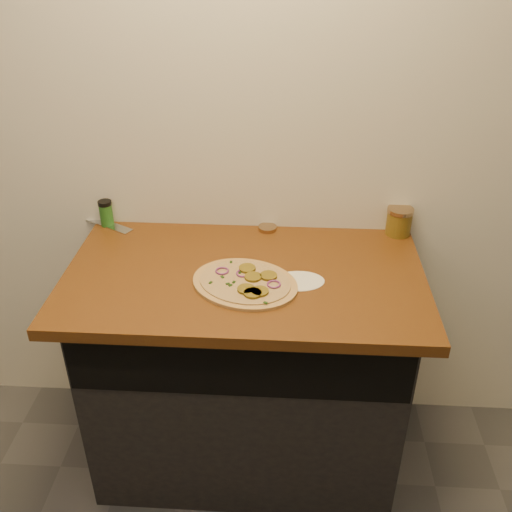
# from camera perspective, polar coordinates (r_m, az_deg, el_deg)

# --- Properties ---
(cabinet) EXTENTS (1.10, 0.60, 0.86)m
(cabinet) POSITION_cam_1_polar(r_m,az_deg,el_deg) (2.21, -0.98, -11.48)
(cabinet) COLOR black
(cabinet) RESTS_ON ground
(countertop) EXTENTS (1.20, 0.70, 0.04)m
(countertop) POSITION_cam_1_polar(r_m,az_deg,el_deg) (1.91, -1.17, -2.10)
(countertop) COLOR brown
(countertop) RESTS_ON cabinet
(pizza) EXTENTS (0.45, 0.45, 0.02)m
(pizza) POSITION_cam_1_polar(r_m,az_deg,el_deg) (1.83, -1.04, -2.68)
(pizza) COLOR tan
(pizza) RESTS_ON countertop
(chefs_knife) EXTENTS (0.30, 0.19, 0.02)m
(chefs_knife) POSITION_cam_1_polar(r_m,az_deg,el_deg) (2.32, -16.01, 3.64)
(chefs_knife) COLOR #B7BAC1
(chefs_knife) RESTS_ON countertop
(mason_jar_lid) EXTENTS (0.08, 0.08, 0.01)m
(mason_jar_lid) POSITION_cam_1_polar(r_m,az_deg,el_deg) (2.15, 1.16, 2.81)
(mason_jar_lid) COLOR #9C7E5A
(mason_jar_lid) RESTS_ON countertop
(salsa_jar) EXTENTS (0.10, 0.10, 0.10)m
(salsa_jar) POSITION_cam_1_polar(r_m,az_deg,el_deg) (2.17, 14.12, 3.41)
(salsa_jar) COLOR #9E2E0F
(salsa_jar) RESTS_ON countertop
(spice_shaker) EXTENTS (0.05, 0.05, 0.10)m
(spice_shaker) POSITION_cam_1_polar(r_m,az_deg,el_deg) (2.24, -14.76, 4.17)
(spice_shaker) COLOR #24601E
(spice_shaker) RESTS_ON countertop
(flour_spill) EXTENTS (0.19, 0.19, 0.00)m
(flour_spill) POSITION_cam_1_polar(r_m,az_deg,el_deg) (1.86, 4.26, -2.51)
(flour_spill) COLOR white
(flour_spill) RESTS_ON countertop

